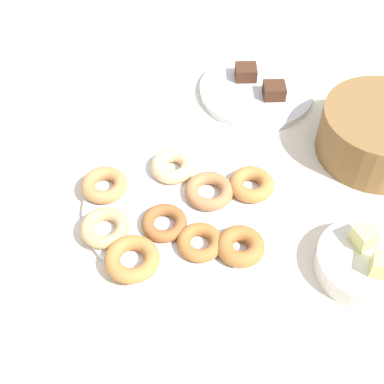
# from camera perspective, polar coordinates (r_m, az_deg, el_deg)

# --- Properties ---
(ground_plane) EXTENTS (2.40, 2.40, 0.00)m
(ground_plane) POSITION_cam_1_polar(r_m,az_deg,el_deg) (1.03, -1.67, -1.67)
(ground_plane) COLOR beige
(donut_plate) EXTENTS (0.35, 0.35, 0.01)m
(donut_plate) POSITION_cam_1_polar(r_m,az_deg,el_deg) (1.02, -1.68, -1.45)
(donut_plate) COLOR silver
(donut_plate) RESTS_ON ground_plane
(donut_0) EXTENTS (0.12, 0.12, 0.03)m
(donut_0) POSITION_cam_1_polar(r_m,az_deg,el_deg) (1.04, -9.22, 0.73)
(donut_0) COLOR #C6844C
(donut_0) RESTS_ON donut_plate
(donut_1) EXTENTS (0.10, 0.10, 0.03)m
(donut_1) POSITION_cam_1_polar(r_m,az_deg,el_deg) (1.03, 6.28, 0.81)
(donut_1) COLOR #BC7A3D
(donut_1) RESTS_ON donut_plate
(donut_2) EXTENTS (0.11, 0.11, 0.02)m
(donut_2) POSITION_cam_1_polar(r_m,az_deg,el_deg) (0.95, 0.85, -5.32)
(donut_2) COLOR #AD6B33
(donut_2) RESTS_ON donut_plate
(donut_3) EXTENTS (0.11, 0.11, 0.02)m
(donut_3) POSITION_cam_1_polar(r_m,az_deg,el_deg) (0.98, -9.18, -3.75)
(donut_3) COLOR tan
(donut_3) RESTS_ON donut_plate
(donut_4) EXTENTS (0.12, 0.12, 0.03)m
(donut_4) POSITION_cam_1_polar(r_m,az_deg,el_deg) (1.06, -1.79, 2.76)
(donut_4) COLOR #EABC84
(donut_4) RESTS_ON donut_plate
(donut_5) EXTENTS (0.09, 0.09, 0.02)m
(donut_5) POSITION_cam_1_polar(r_m,az_deg,el_deg) (1.02, 1.81, 0.10)
(donut_5) COLOR #B27547
(donut_5) RESTS_ON donut_plate
(donut_6) EXTENTS (0.10, 0.10, 0.03)m
(donut_6) POSITION_cam_1_polar(r_m,az_deg,el_deg) (0.93, -6.34, -7.02)
(donut_6) COLOR #BC7A3D
(donut_6) RESTS_ON donut_plate
(donut_7) EXTENTS (0.12, 0.12, 0.02)m
(donut_7) POSITION_cam_1_polar(r_m,az_deg,el_deg) (0.98, -2.94, -3.26)
(donut_7) COLOR #995B2D
(donut_7) RESTS_ON donut_plate
(donut_8) EXTENTS (0.10, 0.10, 0.03)m
(donut_8) POSITION_cam_1_polar(r_m,az_deg,el_deg) (0.94, 5.13, -5.70)
(donut_8) COLOR #AD6B33
(donut_8) RESTS_ON donut_plate
(cake_plate) EXTENTS (0.26, 0.26, 0.02)m
(cake_plate) POSITION_cam_1_polar(r_m,az_deg,el_deg) (1.27, 6.79, 10.55)
(cake_plate) COLOR silver
(cake_plate) RESTS_ON ground_plane
(brownie_near) EXTENTS (0.05, 0.05, 0.03)m
(brownie_near) POSITION_cam_1_polar(r_m,az_deg,el_deg) (1.28, 5.71, 12.45)
(brownie_near) COLOR #472819
(brownie_near) RESTS_ON cake_plate
(brownie_far) EXTENTS (0.05, 0.05, 0.03)m
(brownie_far) POSITION_cam_1_polar(r_m,az_deg,el_deg) (1.23, 8.66, 10.52)
(brownie_far) COLOR #472819
(brownie_far) RESTS_ON cake_plate
(basket) EXTENTS (0.25, 0.25, 0.10)m
(basket) POSITION_cam_1_polar(r_m,az_deg,el_deg) (1.15, 19.11, 5.87)
(basket) COLOR brown
(basket) RESTS_ON ground_plane
(fruit_bowl) EXTENTS (0.17, 0.17, 0.04)m
(fruit_bowl) POSITION_cam_1_polar(r_m,az_deg,el_deg) (0.97, 17.70, -7.18)
(fruit_bowl) COLOR silver
(fruit_bowl) RESTS_ON ground_plane
(melon_chunk_left) EXTENTS (0.05, 0.05, 0.04)m
(melon_chunk_left) POSITION_cam_1_polar(r_m,az_deg,el_deg) (0.96, 17.72, -4.49)
(melon_chunk_left) COLOR #DBD67A
(melon_chunk_left) RESTS_ON fruit_bowl
(melon_chunk_right) EXTENTS (0.05, 0.05, 0.04)m
(melon_chunk_right) POSITION_cam_1_polar(r_m,az_deg,el_deg) (0.93, 19.48, -7.27)
(melon_chunk_right) COLOR #DBD67A
(melon_chunk_right) RESTS_ON fruit_bowl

